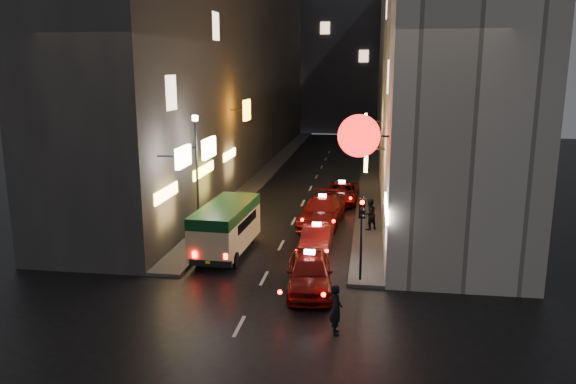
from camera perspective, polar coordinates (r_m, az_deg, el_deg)
The scene contains 14 objects.
building_left at distance 48.83m, azimuth -6.24°, elevation 12.92°, with size 7.40×52.00×18.00m.
building_right at distance 47.42m, azimuth 13.31°, elevation 12.67°, with size 8.14×52.22×18.00m.
building_far at distance 79.42m, azimuth 5.55°, elevation 14.23°, with size 30.00×10.00×22.00m, color #313236.
sidewalk_left at distance 48.80m, azimuth -1.72°, elevation 2.45°, with size 1.50×52.00×0.15m, color #43403E.
sidewalk_right at distance 48.05m, azimuth 8.32°, elevation 2.17°, with size 1.50×52.00×0.15m, color #43403E.
minibus at distance 26.51m, azimuth -6.29°, elevation -3.16°, with size 2.19×5.63×2.38m.
taxi_near at distance 22.33m, azimuth 2.19°, elevation -7.85°, with size 2.88×5.72×1.92m.
taxi_second at distance 26.91m, azimuth 2.92°, elevation -4.55°, with size 1.92×4.66×1.65m.
taxi_third at distance 31.48m, azimuth 3.50°, elevation -1.68°, with size 2.88×5.95×2.00m.
taxi_far at distance 36.85m, azimuth 5.48°, elevation 0.11°, with size 2.06×4.70×1.64m.
pedestrian_crossing at distance 18.90m, azimuth 4.92°, elevation -11.48°, with size 0.64×0.41×1.95m, color black.
pedestrian_sidewalk at distance 30.18m, azimuth 8.28°, elevation -2.06°, with size 0.72×0.45×1.91m, color black.
traffic_light at distance 22.56m, azimuth 7.51°, elevation -2.90°, with size 0.26×0.43×3.50m.
lamp_post at distance 28.04m, azimuth -9.24°, elevation 2.28°, with size 0.28×0.28×6.22m.
Camera 1 is at (4.26, -13.27, 8.67)m, focal length 35.00 mm.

